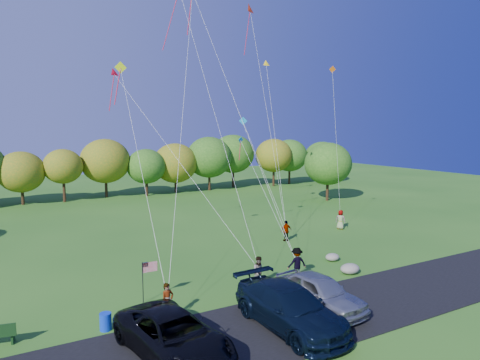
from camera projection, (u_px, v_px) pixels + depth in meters
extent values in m
plane|color=#285F1B|center=(258.00, 292.00, 24.24)|extent=(140.00, 140.00, 0.00)
cube|color=black|center=(301.00, 319.00, 20.77)|extent=(44.00, 6.00, 0.06)
cylinder|color=#3A2415|center=(23.00, 191.00, 52.19)|extent=(0.36, 0.36, 3.16)
ellipsoid|color=#446F1B|center=(21.00, 159.00, 51.71)|extent=(7.19, 7.19, 6.47)
cylinder|color=#3A2415|center=(67.00, 192.00, 54.08)|extent=(0.36, 0.36, 2.31)
ellipsoid|color=#255B18|center=(65.00, 167.00, 53.68)|extent=(6.57, 6.57, 5.91)
cylinder|color=#3A2415|center=(117.00, 188.00, 55.79)|extent=(0.36, 0.36, 2.93)
ellipsoid|color=#446F1B|center=(116.00, 160.00, 55.34)|extent=(6.99, 6.99, 6.29)
cylinder|color=#3A2415|center=(143.00, 186.00, 59.85)|extent=(0.36, 0.36, 2.28)
ellipsoid|color=#255B18|center=(143.00, 166.00, 59.51)|extent=(5.10, 5.10, 4.59)
cylinder|color=#3A2415|center=(178.00, 182.00, 63.03)|extent=(0.36, 0.36, 2.57)
ellipsoid|color=#255B18|center=(177.00, 162.00, 62.67)|extent=(5.24, 5.24, 4.71)
cylinder|color=#3A2415|center=(208.00, 182.00, 63.75)|extent=(0.36, 0.36, 2.47)
ellipsoid|color=#446F1B|center=(208.00, 161.00, 63.37)|extent=(5.76, 5.76, 5.19)
cylinder|color=#3A2415|center=(247.00, 179.00, 65.20)|extent=(0.36, 0.36, 3.03)
ellipsoid|color=#446F1B|center=(247.00, 159.00, 64.83)|extent=(4.85, 4.85, 4.37)
cylinder|color=#3A2415|center=(266.00, 178.00, 69.50)|extent=(0.36, 0.36, 2.39)
ellipsoid|color=#255B18|center=(266.00, 160.00, 69.15)|extent=(5.24, 5.24, 4.72)
cylinder|color=#3A2415|center=(289.00, 175.00, 71.40)|extent=(0.36, 0.36, 2.88)
ellipsoid|color=#446F1B|center=(289.00, 154.00, 70.99)|extent=(6.20, 6.20, 5.58)
cylinder|color=#3A2415|center=(321.00, 175.00, 72.91)|extent=(0.36, 0.36, 2.69)
ellipsoid|color=#255B18|center=(322.00, 155.00, 72.50)|extent=(6.30, 6.30, 5.67)
cylinder|color=#3A2415|center=(327.00, 190.00, 54.76)|extent=(0.36, 0.36, 2.80)
ellipsoid|color=#255B18|center=(328.00, 164.00, 54.35)|extent=(6.00, 6.00, 5.40)
imported|color=black|center=(173.00, 335.00, 17.32)|extent=(3.88, 6.63, 1.73)
imported|color=black|center=(290.00, 308.00, 19.75)|extent=(2.92, 6.70, 1.92)
imported|color=#9B9EA5|center=(319.00, 292.00, 21.76)|extent=(2.71, 5.50, 1.80)
imported|color=#4C4C59|center=(168.00, 301.00, 20.71)|extent=(0.76, 0.61, 1.82)
imported|color=#4C4C59|center=(259.00, 272.00, 25.00)|extent=(1.05, 0.92, 1.81)
imported|color=#4C4C59|center=(297.00, 263.00, 26.40)|extent=(1.35, 0.90, 1.94)
imported|color=#4C4C59|center=(286.00, 231.00, 35.17)|extent=(1.03, 0.48, 1.72)
imported|color=#4C4C59|center=(340.00, 220.00, 39.31)|extent=(0.94, 1.04, 1.78)
cube|color=black|center=(13.00, 338.00, 18.53)|extent=(0.17, 0.47, 0.43)
cylinder|color=#0D35CA|center=(106.00, 322.00, 19.68)|extent=(0.54, 0.54, 0.81)
cylinder|color=black|center=(143.00, 283.00, 22.56)|extent=(0.05, 0.05, 2.25)
cube|color=red|center=(150.00, 267.00, 22.66)|extent=(0.81, 0.54, 0.02)
cube|color=navy|center=(145.00, 265.00, 22.53)|extent=(0.32, 0.02, 0.25)
ellipsoid|color=#9F998A|center=(350.00, 269.00, 27.29)|extent=(1.32, 1.03, 0.66)
ellipsoid|color=gray|center=(332.00, 257.00, 29.95)|extent=(1.02, 0.85, 0.53)
cone|color=yellow|center=(266.00, 64.00, 39.85)|extent=(0.78, 0.40, 0.71)
cone|color=red|center=(250.00, 9.00, 37.35)|extent=(1.18, 0.86, 1.10)
cube|color=orange|center=(332.00, 69.00, 35.96)|extent=(0.57, 0.21, 0.58)
cube|color=#DFFF15|center=(121.00, 67.00, 26.87)|extent=(0.70, 0.35, 0.72)
cube|color=#1594D9|center=(243.00, 121.00, 36.44)|extent=(0.61, 0.43, 0.71)
cone|color=red|center=(114.00, 73.00, 31.58)|extent=(0.88, 0.66, 0.75)
cube|color=blue|center=(241.00, 140.00, 36.59)|extent=(0.54, 0.20, 0.55)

